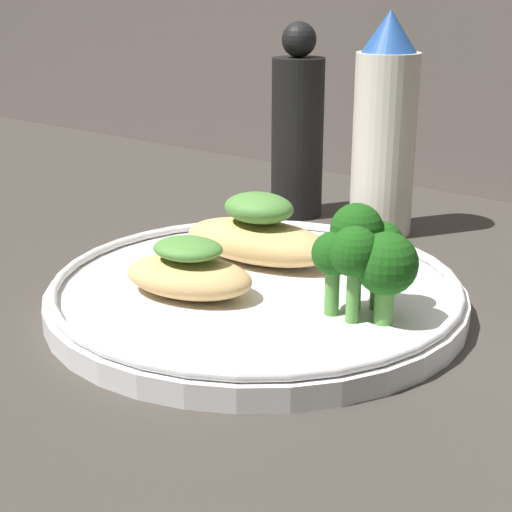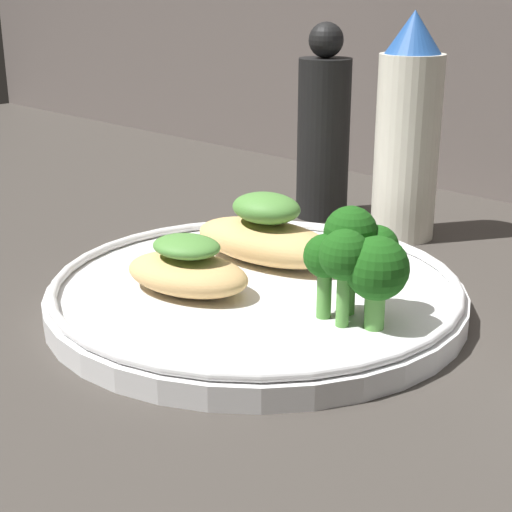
# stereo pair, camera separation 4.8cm
# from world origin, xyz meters

# --- Properties ---
(ground_plane) EXTENTS (1.80, 1.80, 0.01)m
(ground_plane) POSITION_xyz_m (0.00, 0.00, -0.01)
(ground_plane) COLOR #3D3833
(plate) EXTENTS (0.26, 0.26, 0.02)m
(plate) POSITION_xyz_m (0.00, 0.00, 0.01)
(plate) COLOR white
(plate) RESTS_ON ground_plane
(grilled_meat_front) EXTENTS (0.09, 0.07, 0.04)m
(grilled_meat_front) POSITION_xyz_m (-0.02, -0.04, 0.03)
(grilled_meat_front) COLOR tan
(grilled_meat_front) RESTS_ON plate
(grilled_meat_middle) EXTENTS (0.12, 0.06, 0.05)m
(grilled_meat_middle) POSITION_xyz_m (-0.03, 0.04, 0.03)
(grilled_meat_middle) COLOR tan
(grilled_meat_middle) RESTS_ON plate
(broccoli_bunch) EXTENTS (0.06, 0.05, 0.06)m
(broccoli_bunch) POSITION_xyz_m (0.08, 0.00, 0.05)
(broccoli_bunch) COLOR #569942
(broccoli_bunch) RESTS_ON plate
(sauce_bottle) EXTENTS (0.05, 0.05, 0.17)m
(sauce_bottle) POSITION_xyz_m (-0.02, 0.19, 0.08)
(sauce_bottle) COLOR silver
(sauce_bottle) RESTS_ON ground_plane
(pepper_grinder) EXTENTS (0.04, 0.04, 0.16)m
(pepper_grinder) POSITION_xyz_m (-0.10, 0.19, 0.07)
(pepper_grinder) COLOR black
(pepper_grinder) RESTS_ON ground_plane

